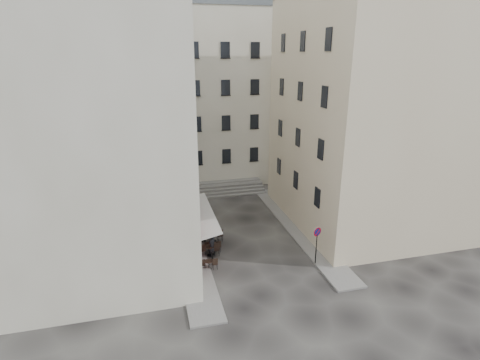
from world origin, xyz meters
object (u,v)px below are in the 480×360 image
object	(u,v)px
no_parking_sign	(317,239)
pedestrian	(212,245)
bistro_table_b	(210,250)
bistro_table_a	(209,264)

from	to	relation	value
no_parking_sign	pedestrian	bearing A→B (deg)	137.82
no_parking_sign	bistro_table_b	size ratio (longest dim) A/B	2.02
no_parking_sign	bistro_table_a	distance (m)	7.40
no_parking_sign	bistro_table_b	distance (m)	7.53
bistro_table_a	bistro_table_b	distance (m)	1.78
bistro_table_a	pedestrian	xyz separation A→B (m)	(0.54, 1.66, 0.44)
bistro_table_a	bistro_table_b	bearing A→B (deg)	78.34
pedestrian	bistro_table_a	bearing A→B (deg)	30.44
bistro_table_a	no_parking_sign	bearing A→B (deg)	-9.49
no_parking_sign	pedestrian	world-z (taller)	no_parking_sign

